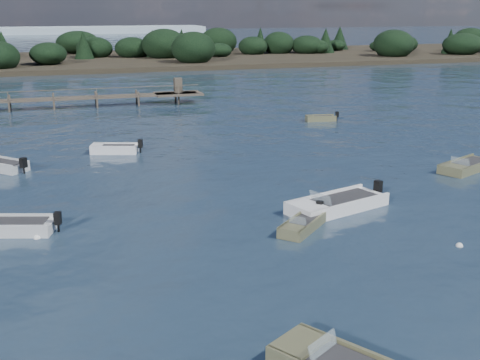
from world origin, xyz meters
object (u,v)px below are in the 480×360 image
object	(u,v)px
tender_far_grey_b	(321,119)
tender_far_white	(115,150)
tender_far_grey	(1,167)
dinghy_mid_white_b	(467,167)
dinghy_mid_grey	(6,228)
dinghy_mid_white_a	(337,206)
dinghy_extra_a	(304,226)

from	to	relation	value
tender_far_grey_b	tender_far_white	size ratio (longest dim) A/B	0.83
tender_far_grey	tender_far_white	xyz separation A→B (m)	(7.44, 2.49, -0.00)
dinghy_mid_white_b	tender_far_grey_b	distance (m)	18.59
dinghy_mid_white_b	tender_far_grey	xyz separation A→B (m)	(-28.57, 8.90, 0.02)
dinghy_mid_white_b	dinghy_mid_grey	world-z (taller)	same
dinghy_mid_white_a	tender_far_grey	size ratio (longest dim) A/B	1.66
dinghy_mid_white_a	tender_far_white	bearing A→B (deg)	121.17
dinghy_mid_white_b	dinghy_mid_white_a	distance (m)	12.34
dinghy_extra_a	tender_far_grey_b	bearing A→B (deg)	63.86
dinghy_extra_a	dinghy_mid_grey	size ratio (longest dim) A/B	0.68
dinghy_mid_white_a	tender_far_white	distance (m)	18.74
tender_far_grey	dinghy_mid_grey	size ratio (longest dim) A/B	0.74
tender_far_grey_b	tender_far_white	bearing A→B (deg)	-159.83
dinghy_mid_white_a	tender_far_grey	xyz separation A→B (m)	(-17.14, 13.55, 0.00)
dinghy_mid_white_a	tender_far_white	world-z (taller)	dinghy_mid_white_a
dinghy_mid_white_a	tender_far_grey	bearing A→B (deg)	141.68
dinghy_mid_grey	tender_far_grey	bearing A→B (deg)	94.65
tender_far_grey_b	dinghy_mid_grey	xyz separation A→B (m)	(-25.81, -21.51, 0.02)
tender_far_grey_b	dinghy_mid_grey	world-z (taller)	dinghy_mid_grey
dinghy_extra_a	tender_far_grey	world-z (taller)	tender_far_grey
dinghy_extra_a	tender_far_grey	xyz separation A→B (m)	(-14.41, 15.61, 0.04)
dinghy_extra_a	dinghy_mid_white_a	xyz separation A→B (m)	(2.73, 2.07, 0.04)
dinghy_mid_grey	tender_far_white	bearing A→B (deg)	65.82
tender_far_grey_b	dinghy_mid_grey	distance (m)	33.60
dinghy_extra_a	tender_far_grey_b	size ratio (longest dim) A/B	1.09
tender_far_grey	tender_far_grey_b	size ratio (longest dim) A/B	1.17
dinghy_mid_white_b	tender_far_grey	size ratio (longest dim) A/B	1.34
tender_far_grey_b	dinghy_mid_white_b	bearing A→B (deg)	-84.45
tender_far_grey	tender_far_white	distance (m)	7.84
tender_far_grey	dinghy_mid_white_a	bearing A→B (deg)	-38.32
tender_far_grey	dinghy_extra_a	bearing A→B (deg)	-47.30
dinghy_mid_white_a	dinghy_mid_grey	distance (m)	16.25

